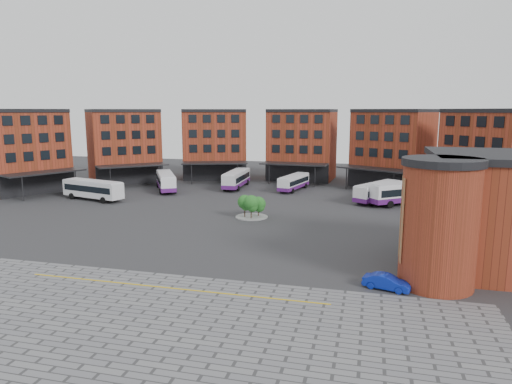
% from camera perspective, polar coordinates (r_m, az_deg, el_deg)
% --- Properties ---
extents(ground, '(160.00, 160.00, 0.00)m').
position_cam_1_polar(ground, '(51.62, -6.13, -6.00)').
color(ground, '#28282B').
rests_on(ground, ground).
extents(paving_zone, '(50.00, 22.00, 0.02)m').
position_cam_1_polar(paving_zone, '(32.24, -16.85, -16.63)').
color(paving_zone, slate).
rests_on(paving_zone, ground).
extents(yellow_line, '(26.00, 0.15, 0.02)m').
position_cam_1_polar(yellow_line, '(38.65, -10.64, -11.71)').
color(yellow_line, gold).
rests_on(yellow_line, paving_zone).
extents(main_building, '(94.14, 42.48, 14.60)m').
position_cam_1_polar(main_building, '(87.83, -0.46, 5.52)').
color(main_building, maroon).
rests_on(main_building, ground).
extents(east_building, '(17.40, 15.40, 10.60)m').
position_cam_1_polar(east_building, '(45.71, 28.20, -2.45)').
color(east_building, maroon).
rests_on(east_building, ground).
extents(tree_island, '(4.40, 4.40, 3.24)m').
position_cam_1_polar(tree_island, '(61.34, -0.50, -1.61)').
color(tree_island, gray).
rests_on(tree_island, ground).
extents(bus_a, '(11.57, 5.38, 3.19)m').
position_cam_1_polar(bus_a, '(78.27, -19.73, 0.42)').
color(bus_a, silver).
rests_on(bus_a, ground).
extents(bus_b, '(7.95, 11.11, 3.19)m').
position_cam_1_polar(bus_b, '(84.18, -11.20, 1.36)').
color(bus_b, white).
rests_on(bus_b, ground).
extents(bus_c, '(3.13, 11.39, 3.19)m').
position_cam_1_polar(bus_c, '(85.53, -2.47, 1.68)').
color(bus_c, silver).
rests_on(bus_c, ground).
extents(bus_d, '(4.40, 10.09, 2.77)m').
position_cam_1_polar(bus_d, '(83.11, 4.74, 1.25)').
color(bus_d, white).
rests_on(bus_d, ground).
extents(bus_e, '(7.51, 10.46, 3.01)m').
position_cam_1_polar(bus_e, '(75.02, 14.96, 0.07)').
color(bus_e, white).
rests_on(bus_e, ground).
extents(bus_f, '(11.57, 9.97, 3.52)m').
position_cam_1_polar(bus_f, '(73.91, 18.14, -0.02)').
color(bus_f, white).
rests_on(bus_f, ground).
extents(blue_car, '(3.99, 2.23, 1.25)m').
position_cam_1_polar(blue_car, '(39.07, 16.02, -10.76)').
color(blue_car, '#0C21A0').
rests_on(blue_car, ground).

